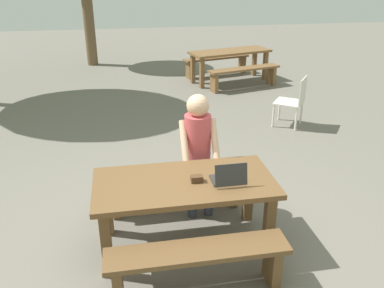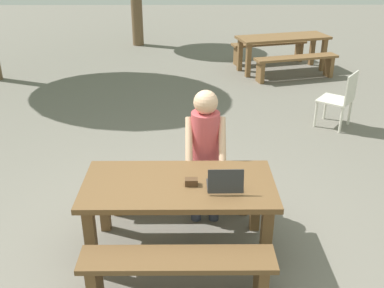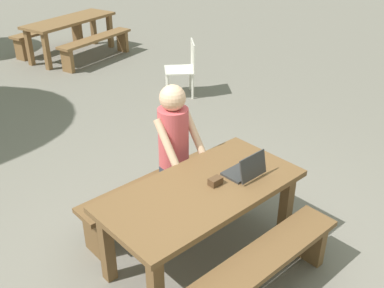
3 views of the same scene
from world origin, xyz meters
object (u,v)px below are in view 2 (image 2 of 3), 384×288
small_pouch (191,182)px  picnic_table_mid (283,42)px  person_seated (205,145)px  laptop (225,184)px  picnic_table_front (179,194)px  plastic_chair (341,98)px

small_pouch → picnic_table_mid: small_pouch is taller
person_seated → laptop: bearing=-79.1°
laptop → picnic_table_mid: bearing=-106.0°
picnic_table_front → person_seated: (0.25, 0.61, 0.17)m
plastic_chair → picnic_table_mid: size_ratio=0.43×
person_seated → picnic_table_front: bearing=-112.1°
person_seated → picnic_table_mid: size_ratio=0.67×
small_pouch → person_seated: person_seated is taller
small_pouch → plastic_chair: 3.62m
picnic_table_front → picnic_table_mid: size_ratio=0.84×
picnic_table_front → plastic_chair: size_ratio=1.96×
picnic_table_front → person_seated: size_ratio=1.26×
person_seated → plastic_chair: 3.04m
picnic_table_front → plastic_chair: 3.65m
person_seated → small_pouch: bearing=-102.2°
picnic_table_front → small_pouch: small_pouch is taller
person_seated → picnic_table_mid: (1.76, 5.20, -0.17)m
person_seated → picnic_table_mid: person_seated is taller
person_seated → plastic_chair: person_seated is taller
laptop → person_seated: bearing=-79.8°
laptop → small_pouch: size_ratio=2.74×
laptop → picnic_table_mid: size_ratio=0.15×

